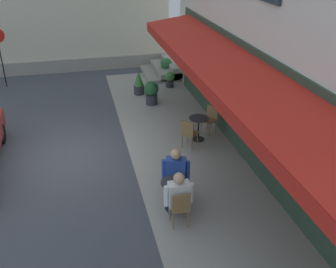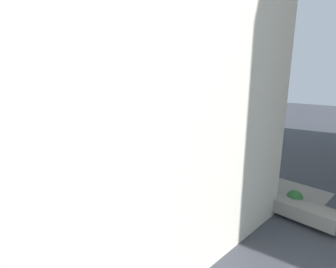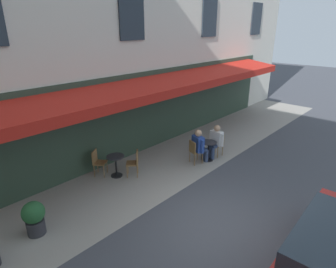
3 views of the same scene
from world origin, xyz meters
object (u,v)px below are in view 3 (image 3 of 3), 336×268
at_px(cafe_chair_wicker_corner_right, 194,150).
at_px(cafe_chair_wicker_under_awning, 98,161).
at_px(cafe_chair_wicker_facing_street, 218,142).
at_px(cafe_chair_wicker_back_row, 135,161).
at_px(potted_plant_mid_terrace, 34,217).
at_px(cafe_table_mid_terrace, 116,163).
at_px(seated_companion_in_blue, 200,145).
at_px(seated_patron_in_white, 215,140).
at_px(cafe_table_near_entrance, 209,148).

distance_m(cafe_chair_wicker_corner_right, cafe_chair_wicker_under_awning, 3.48).
distance_m(cafe_chair_wicker_facing_street, cafe_chair_wicker_under_awning, 4.66).
relative_size(cafe_chair_wicker_corner_right, cafe_chair_wicker_back_row, 1.00).
height_order(cafe_chair_wicker_back_row, cafe_chair_wicker_under_awning, same).
xyz_separation_m(cafe_chair_wicker_back_row, cafe_chair_wicker_under_awning, (0.82, -0.96, 0.00)).
bearing_deg(cafe_chair_wicker_facing_street, potted_plant_mid_terrace, -6.32).
distance_m(cafe_table_mid_terrace, potted_plant_mid_terrace, 3.25).
xyz_separation_m(cafe_chair_wicker_under_awning, potted_plant_mid_terrace, (2.77, 1.36, -0.06)).
bearing_deg(cafe_table_mid_terrace, seated_companion_in_blue, 152.16).
height_order(cafe_chair_wicker_facing_street, potted_plant_mid_terrace, cafe_chair_wicker_facing_street).
xyz_separation_m(cafe_chair_wicker_corner_right, potted_plant_mid_terrace, (5.69, -0.53, -0.06)).
relative_size(cafe_chair_wicker_back_row, seated_companion_in_blue, 0.69).
bearing_deg(cafe_table_mid_terrace, potted_plant_mid_terrace, 15.16).
relative_size(cafe_chair_wicker_corner_right, cafe_table_mid_terrace, 1.21).
bearing_deg(cafe_table_mid_terrace, cafe_chair_wicker_under_awning, -54.20).
bearing_deg(seated_patron_in_white, cafe_table_mid_terrace, -24.31).
height_order(cafe_table_near_entrance, cafe_table_mid_terrace, same).
height_order(cafe_table_near_entrance, cafe_chair_wicker_under_awning, cafe_chair_wicker_under_awning).
relative_size(cafe_chair_wicker_under_awning, seated_companion_in_blue, 0.69).
bearing_deg(seated_companion_in_blue, cafe_table_mid_terrace, -27.84).
height_order(cafe_chair_wicker_facing_street, seated_companion_in_blue, seated_companion_in_blue).
xyz_separation_m(cafe_table_near_entrance, seated_patron_in_white, (-0.42, 0.01, 0.20)).
height_order(cafe_table_mid_terrace, potted_plant_mid_terrace, potted_plant_mid_terrace).
height_order(cafe_chair_wicker_facing_street, cafe_chair_wicker_under_awning, same).
bearing_deg(cafe_table_mid_terrace, cafe_chair_wicker_back_row, 135.13).
bearing_deg(cafe_chair_wicker_under_awning, potted_plant_mid_terrace, 26.22).
relative_size(cafe_chair_wicker_facing_street, seated_companion_in_blue, 0.69).
height_order(cafe_chair_wicker_facing_street, cafe_chair_wicker_corner_right, same).
bearing_deg(cafe_chair_wicker_facing_street, cafe_chair_wicker_under_awning, -27.16).
bearing_deg(cafe_table_near_entrance, potted_plant_mid_terrace, -6.79).
distance_m(cafe_chair_wicker_corner_right, potted_plant_mid_terrace, 5.71).
height_order(cafe_table_near_entrance, cafe_chair_wicker_back_row, cafe_chair_wicker_back_row).
bearing_deg(cafe_chair_wicker_facing_street, cafe_table_mid_terrace, -23.15).
bearing_deg(seated_patron_in_white, cafe_chair_wicker_back_row, -20.48).
height_order(cafe_chair_wicker_corner_right, seated_companion_in_blue, seated_companion_in_blue).
relative_size(cafe_table_near_entrance, cafe_chair_wicker_facing_street, 0.82).
relative_size(cafe_table_mid_terrace, cafe_chair_wicker_under_awning, 0.82).
relative_size(cafe_chair_wicker_back_row, seated_patron_in_white, 0.70).
height_order(cafe_chair_wicker_back_row, seated_patron_in_white, seated_patron_in_white).
distance_m(cafe_chair_wicker_facing_street, cafe_chair_wicker_back_row, 3.53).
distance_m(cafe_chair_wicker_facing_street, potted_plant_mid_terrace, 6.96).
bearing_deg(cafe_chair_wicker_corner_right, cafe_chair_wicker_back_row, -23.97).
bearing_deg(seated_companion_in_blue, cafe_chair_wicker_under_awning, -32.20).
xyz_separation_m(cafe_chair_wicker_facing_street, seated_patron_in_white, (0.21, -0.01, 0.15)).
distance_m(cafe_table_mid_terrace, seated_patron_in_white, 3.92).
height_order(cafe_chair_wicker_back_row, seated_companion_in_blue, seated_companion_in_blue).
bearing_deg(potted_plant_mid_terrace, seated_companion_in_blue, 174.12).
relative_size(cafe_chair_wicker_under_awning, potted_plant_mid_terrace, 1.02).
bearing_deg(cafe_chair_wicker_back_row, cafe_table_near_entrance, 156.89).
distance_m(cafe_chair_wicker_under_awning, potted_plant_mid_terrace, 3.08).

